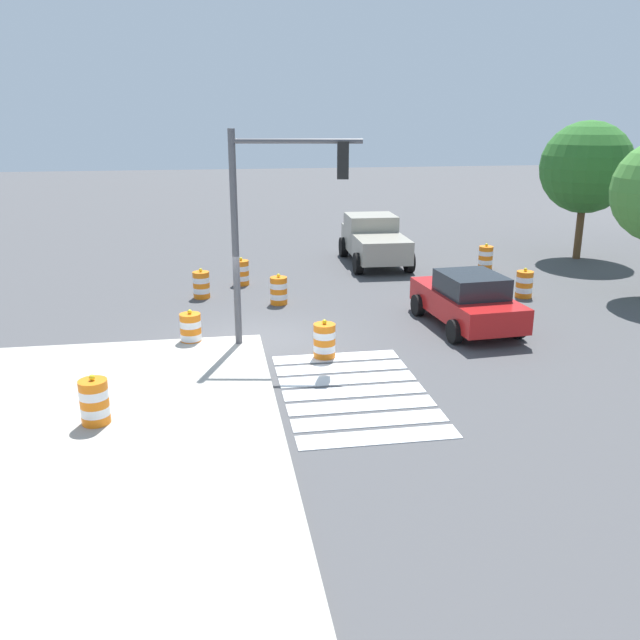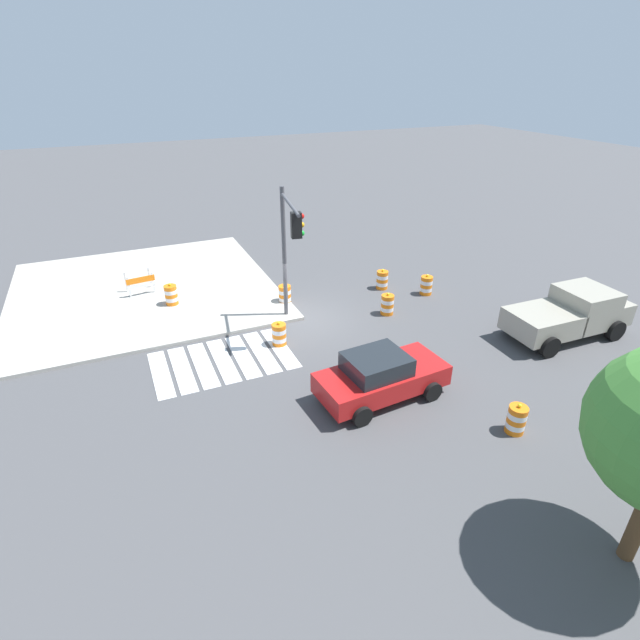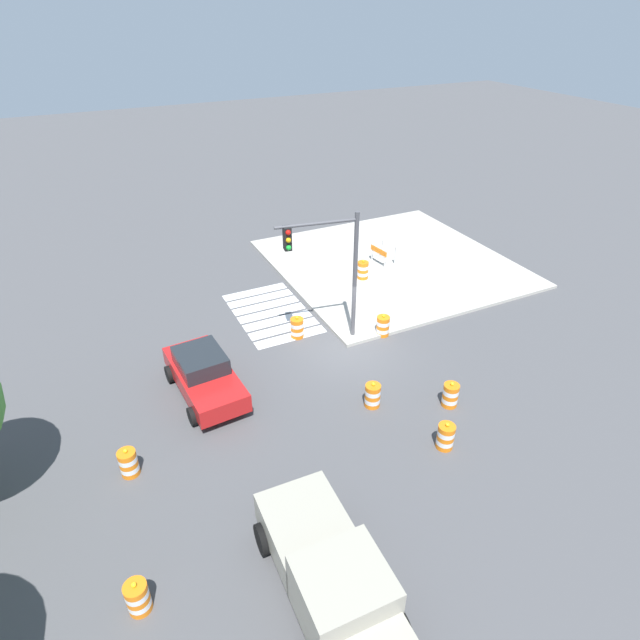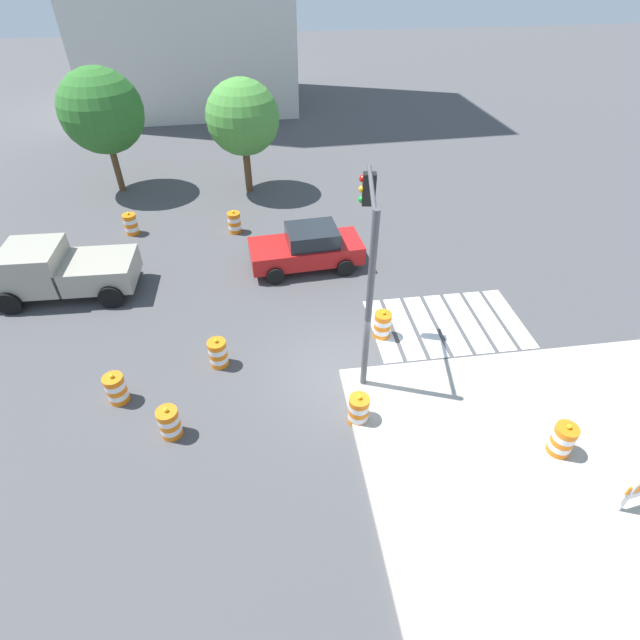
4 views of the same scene
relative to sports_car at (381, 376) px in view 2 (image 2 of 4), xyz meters
name	(u,v)px [view 2 (image 2 of 4)]	position (x,y,z in m)	size (l,w,h in m)	color
ground_plane	(304,320)	(0.23, -6.06, -0.81)	(120.00, 120.00, 0.00)	#474749
sidewalk_corner	(144,289)	(6.23, -12.06, -0.74)	(12.00, 12.00, 0.15)	#ADA89E
crosswalk_stripes	(223,360)	(4.23, -4.26, -0.80)	(5.10, 3.20, 0.02)	silver
sports_car	(381,376)	(0.00, 0.00, 0.00)	(4.42, 2.38, 1.63)	red
pickup_truck	(572,313)	(-9.13, -0.58, 0.16)	(5.21, 2.46, 1.92)	gray
traffic_barrel_near_corner	(285,295)	(0.43, -7.92, -0.36)	(0.56, 0.56, 1.02)	orange
traffic_barrel_crosswalk_end	(279,334)	(1.90, -4.54, -0.36)	(0.56, 0.56, 1.02)	orange
traffic_barrel_median_near	(387,305)	(-3.35, -5.16, -0.36)	(0.56, 0.56, 1.02)	orange
traffic_barrel_median_far	(382,280)	(-4.54, -7.66, -0.36)	(0.56, 0.56, 1.02)	orange
traffic_barrel_far_curb	(516,419)	(-2.83, 3.15, -0.36)	(0.56, 0.56, 1.02)	orange
traffic_barrel_lane_center	(426,285)	(-6.13, -6.23, -0.36)	(0.56, 0.56, 1.02)	orange
traffic_barrel_opposite_curb	(633,392)	(-7.26, 3.62, -0.36)	(0.56, 0.56, 1.02)	orange
traffic_barrel_on_sidewalk	(171,295)	(5.22, -9.68, -0.21)	(0.56, 0.56, 1.02)	orange
construction_barricade	(140,282)	(6.36, -11.44, -0.09)	(1.33, 0.93, 1.00)	silver
traffic_light_pole	(289,239)	(1.01, -5.54, 3.10)	(0.76, 3.25, 5.50)	#4C4C51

